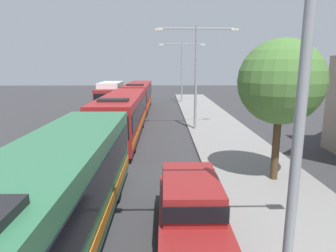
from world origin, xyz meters
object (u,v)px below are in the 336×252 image
object	(u,v)px
bus_second_in_line	(123,114)
streetlamp_far	(182,66)
roadside_tree	(281,82)
bus_lead	(54,197)
box_truck_oncoming	(110,95)
bus_middle	(138,95)
streetlamp_near	(305,60)
streetlamp_mid	(196,67)
white_suv	(191,207)

from	to	relation	value
bus_second_in_line	streetlamp_far	bearing A→B (deg)	74.71
streetlamp_far	roadside_tree	size ratio (longest dim) A/B	1.30
bus_lead	box_truck_oncoming	bearing A→B (deg)	97.04
bus_middle	streetlamp_near	world-z (taller)	streetlamp_near
streetlamp_mid	roadside_tree	bearing A→B (deg)	-77.07
bus_middle	box_truck_oncoming	bearing A→B (deg)	179.54
streetlamp_mid	white_suv	bearing A→B (deg)	-96.53
white_suv	streetlamp_mid	bearing A→B (deg)	83.47
streetlamp_mid	roadside_tree	world-z (taller)	streetlamp_mid
white_suv	streetlamp_mid	world-z (taller)	streetlamp_mid
bus_lead	bus_middle	world-z (taller)	same
streetlamp_mid	streetlamp_far	size ratio (longest dim) A/B	0.99
box_truck_oncoming	streetlamp_mid	world-z (taller)	streetlamp_mid
bus_middle	roadside_tree	xyz separation A→B (m)	(7.81, -21.68, 2.72)
box_truck_oncoming	roadside_tree	world-z (taller)	roadside_tree
box_truck_oncoming	streetlamp_far	bearing A→B (deg)	36.28
white_suv	box_truck_oncoming	xyz separation A→B (m)	(-7.00, 26.04, 0.66)
white_suv	box_truck_oncoming	world-z (taller)	box_truck_oncoming
white_suv	streetlamp_far	xyz separation A→B (m)	(1.70, 32.43, 4.00)
bus_second_in_line	streetlamp_near	distance (m)	16.69
streetlamp_mid	box_truck_oncoming	bearing A→B (deg)	127.87
streetlamp_near	roadside_tree	bearing A→B (deg)	71.12
bus_second_in_line	streetlamp_near	world-z (taller)	streetlamp_near
bus_lead	roadside_tree	distance (m)	9.69
white_suv	box_truck_oncoming	bearing A→B (deg)	105.05
bus_middle	streetlamp_near	bearing A→B (deg)	-79.36
bus_second_in_line	box_truck_oncoming	xyz separation A→B (m)	(-3.30, 13.37, 0.01)
streetlamp_near	streetlamp_far	distance (m)	35.15
bus_second_in_line	white_suv	size ratio (longest dim) A/B	2.45
bus_middle	box_truck_oncoming	world-z (taller)	bus_middle
white_suv	streetlamp_mid	distance (m)	15.47
white_suv	roadside_tree	distance (m)	6.87
streetlamp_mid	streetlamp_far	distance (m)	17.57
bus_lead	streetlamp_far	xyz separation A→B (m)	(5.40, 33.13, 3.34)
box_truck_oncoming	streetlamp_far	xyz separation A→B (m)	(8.70, 6.39, 3.33)
bus_middle	streetlamp_far	xyz separation A→B (m)	(5.40, 6.41, 3.34)
bus_lead	roadside_tree	xyz separation A→B (m)	(7.81, 5.04, 2.72)
bus_second_in_line	bus_lead	bearing A→B (deg)	-90.00
streetlamp_near	streetlamp_mid	size ratio (longest dim) A/B	1.05
white_suv	streetlamp_near	distance (m)	5.26
bus_middle	bus_lead	bearing A→B (deg)	-90.00
bus_second_in_line	streetlamp_near	bearing A→B (deg)	-70.68
streetlamp_mid	roadside_tree	xyz separation A→B (m)	(2.41, -10.52, -0.59)
roadside_tree	streetlamp_far	bearing A→B (deg)	94.91
roadside_tree	bus_second_in_line	bearing A→B (deg)	133.14
bus_second_in_line	white_suv	world-z (taller)	bus_second_in_line
streetlamp_near	streetlamp_far	world-z (taller)	streetlamp_near
box_truck_oncoming	bus_lead	bearing A→B (deg)	-82.96
bus_second_in_line	box_truck_oncoming	bearing A→B (deg)	103.88
streetlamp_near	streetlamp_far	size ratio (longest dim) A/B	1.04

